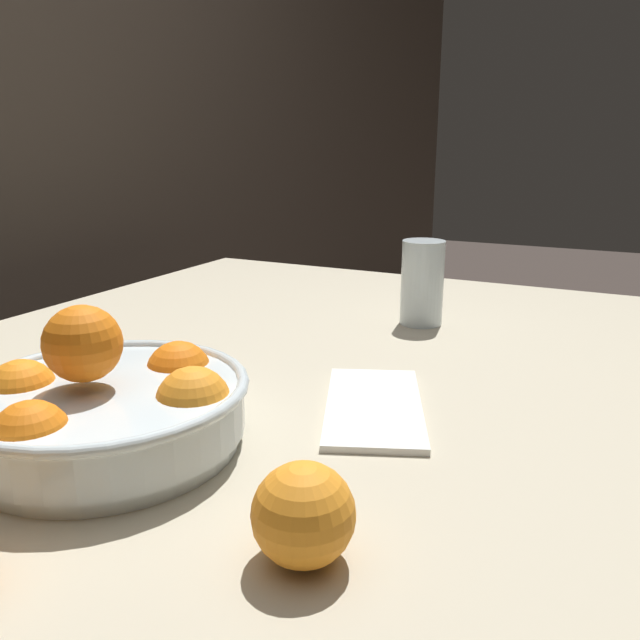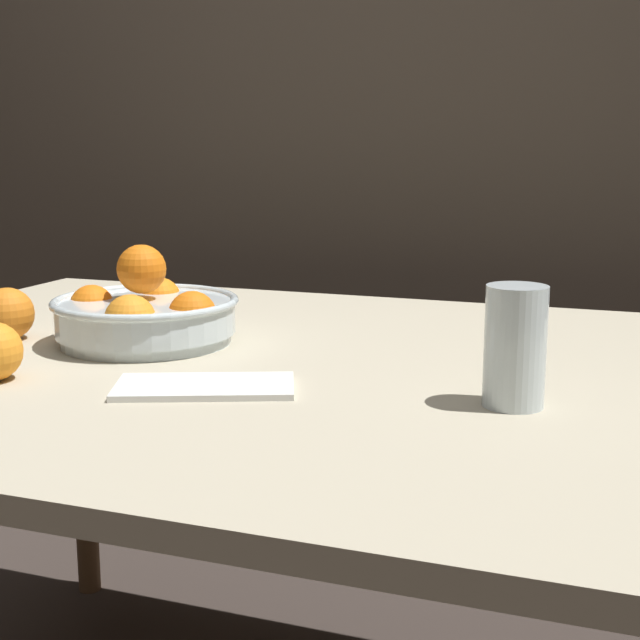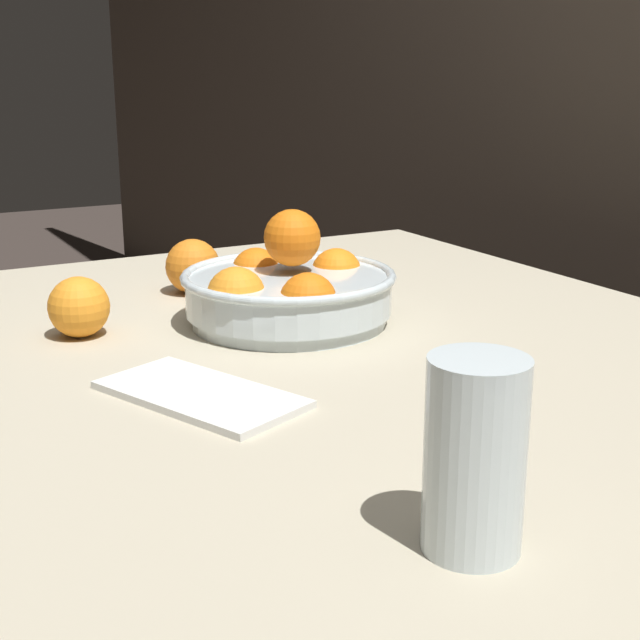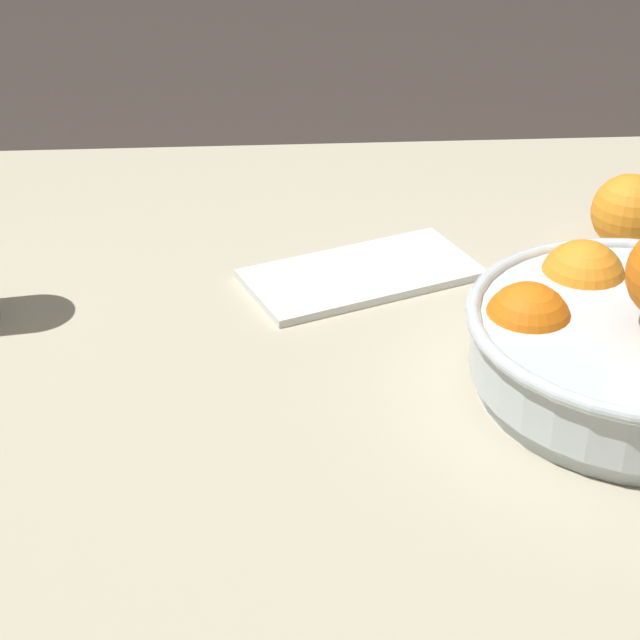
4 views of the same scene
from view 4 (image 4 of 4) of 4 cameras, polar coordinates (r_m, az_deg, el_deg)
dining_table at (r=0.91m, az=2.12°, el=-6.47°), size 1.46×1.08×0.72m
orange_loose_front at (r=1.12m, az=16.18°, el=5.57°), size 0.08×0.08×0.08m
napkin at (r=1.03m, az=2.22°, el=2.45°), size 0.24×0.18×0.01m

